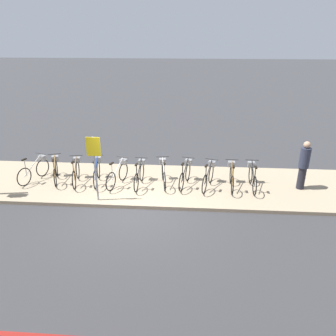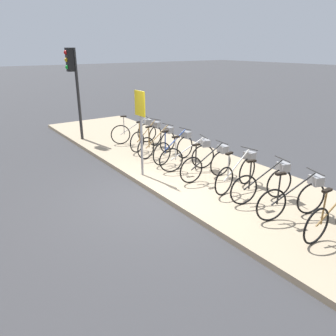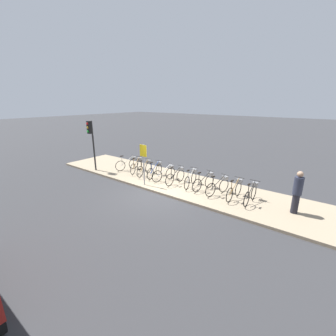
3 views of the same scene
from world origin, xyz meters
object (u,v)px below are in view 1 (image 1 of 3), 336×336
parked_bicycle_5 (140,174)px  parked_bicycle_4 (118,173)px  parked_bicycle_7 (186,173)px  parked_bicycle_2 (76,171)px  parked_bicycle_1 (56,169)px  sign_post (94,158)px  parked_bicycle_9 (232,176)px  parked_bicycle_8 (209,175)px  pedestrian (304,164)px  parked_bicycle_0 (35,169)px  parked_bicycle_10 (252,176)px  parked_bicycle_6 (163,173)px  parked_bicycle_3 (97,171)px

parked_bicycle_5 → parked_bicycle_4: bearing=179.0°
parked_bicycle_4 → parked_bicycle_7: same height
parked_bicycle_2 → parked_bicycle_1: bearing=172.6°
sign_post → parked_bicycle_9: bearing=16.2°
parked_bicycle_8 → pedestrian: size_ratio=0.88×
parked_bicycle_0 → parked_bicycle_4: same height
parked_bicycle_0 → parked_bicycle_2: same height
parked_bicycle_7 → parked_bicycle_8: 0.82m
parked_bicycle_5 → sign_post: bearing=-133.6°
parked_bicycle_10 → sign_post: (-5.13, -1.30, 1.03)m
parked_bicycle_2 → sign_post: sign_post is taller
parked_bicycle_4 → parked_bicycle_6: same height
parked_bicycle_6 → parked_bicycle_9: same height
parked_bicycle_7 → parked_bicycle_8: (0.81, -0.11, 0.00)m
parked_bicycle_1 → parked_bicycle_9: (6.34, -0.12, 0.00)m
parked_bicycle_3 → parked_bicycle_4: 0.82m
parked_bicycle_6 → parked_bicycle_10: 3.11m
parked_bicycle_6 → parked_bicycle_10: bearing=-1.9°
parked_bicycle_1 → parked_bicycle_10: same height
parked_bicycle_1 → parked_bicycle_2: 0.80m
parked_bicycle_0 → sign_post: 3.21m
parked_bicycle_3 → parked_bicycle_9: (4.80, -0.10, 0.00)m
parked_bicycle_5 → pedestrian: 5.65m
parked_bicycle_6 → sign_post: (-2.02, -1.40, 1.03)m
parked_bicycle_6 → parked_bicycle_1: bearing=179.9°
parked_bicycle_2 → pedestrian: pedestrian is taller
parked_bicycle_2 → parked_bicycle_5: same height
parked_bicycle_1 → parked_bicycle_9: bearing=-1.1°
parked_bicycle_0 → parked_bicycle_5: same height
pedestrian → parked_bicycle_3: bearing=179.8°
pedestrian → sign_post: (-6.81, -1.36, 0.56)m
parked_bicycle_9 → parked_bicycle_4: bearing=-179.7°
parked_bicycle_2 → parked_bicycle_9: (5.55, -0.02, 0.00)m
pedestrian → parked_bicycle_9: bearing=-178.1°
parked_bicycle_0 → parked_bicycle_5: 3.88m
parked_bicycle_6 → parked_bicycle_10: same height
parked_bicycle_3 → parked_bicycle_8: same height
parked_bicycle_6 → parked_bicycle_7: size_ratio=1.01×
parked_bicycle_6 → parked_bicycle_7: 0.79m
parked_bicycle_7 → parked_bicycle_1: bearing=179.9°
parked_bicycle_4 → parked_bicycle_10: (4.70, 0.04, 0.00)m
parked_bicycle_1 → parked_bicycle_5: 3.12m
parked_bicycle_2 → parked_bicycle_3: size_ratio=0.99×
sign_post → parked_bicycle_5: bearing=46.4°
parked_bicycle_10 → parked_bicycle_9: bearing=-178.8°
parked_bicycle_1 → sign_post: size_ratio=0.70×
parked_bicycle_0 → sign_post: bearing=-27.5°
parked_bicycle_9 → parked_bicycle_1: bearing=178.9°
parked_bicycle_6 → parked_bicycle_7: (0.79, -0.01, 0.00)m
parked_bicycle_0 → parked_bicycle_6: size_ratio=0.96×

